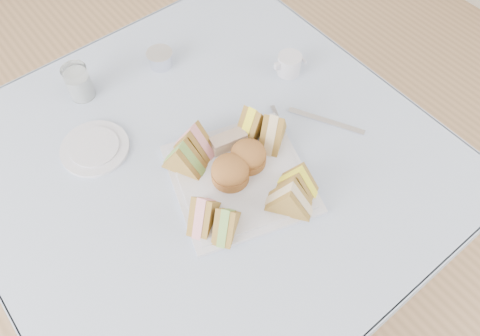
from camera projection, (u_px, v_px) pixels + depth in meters
floor at (218, 272)px, 1.71m from camera, size 4.00×4.00×0.00m
table at (214, 228)px, 1.40m from camera, size 0.90×0.90×0.74m
tablecloth at (206, 158)px, 1.09m from camera, size 1.02×1.02×0.01m
serving_plate at (240, 179)px, 1.05m from camera, size 0.37×0.37×0.01m
sandwich_fl_a at (203, 209)px, 0.95m from camera, size 0.11×0.09×0.09m
sandwich_fl_b at (226, 219)px, 0.94m from camera, size 0.10×0.09×0.08m
sandwich_fr_a at (299, 179)px, 1.00m from camera, size 0.08×0.10×0.08m
sandwich_fr_b at (290, 197)px, 0.97m from camera, size 0.10×0.11×0.09m
sandwich_bl_a at (183, 156)px, 1.02m from camera, size 0.09×0.11×0.09m
sandwich_bl_b at (194, 138)px, 1.05m from camera, size 0.08×0.11×0.09m
sandwich_br_a at (273, 128)px, 1.06m from camera, size 0.11×0.10×0.09m
sandwich_br_b at (252, 121)px, 1.08m from camera, size 0.11×0.07×0.09m
scone_left at (230, 171)px, 1.02m from camera, size 0.10×0.10×0.06m
scone_right at (248, 156)px, 1.04m from camera, size 0.09×0.09×0.05m
pastry_slice at (229, 141)px, 1.08m from camera, size 0.09×0.05×0.04m
side_plate at (95, 148)px, 1.10m from camera, size 0.18×0.18×0.01m
water_glass at (78, 82)px, 1.16m from camera, size 0.08×0.08×0.09m
tea_strainer at (160, 59)px, 1.24m from camera, size 0.08×0.08×0.04m
knife at (326, 121)px, 1.15m from camera, size 0.11×0.18×0.00m
fork at (288, 142)px, 1.11m from camera, size 0.07×0.16×0.00m
creamer_jug at (289, 64)px, 1.22m from camera, size 0.07×0.07×0.05m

